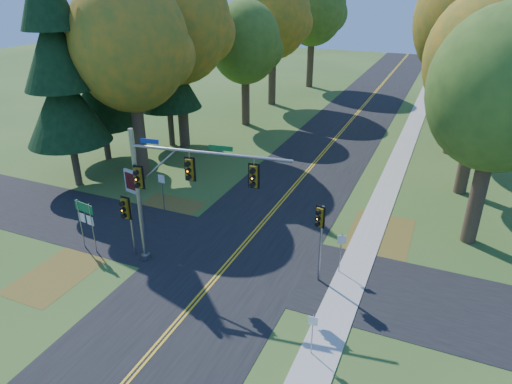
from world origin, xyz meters
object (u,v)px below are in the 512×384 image
at_px(east_signal_pole, 320,225).
at_px(traffic_mast, 173,184).
at_px(route_sign_cluster, 85,216).
at_px(info_kiosk, 131,182).

bearing_deg(east_signal_pole, traffic_mast, -152.80).
height_order(traffic_mast, route_sign_cluster, traffic_mast).
bearing_deg(east_signal_pole, route_sign_cluster, -155.11).
bearing_deg(route_sign_cluster, traffic_mast, 15.80).
distance_m(traffic_mast, info_kiosk, 10.68).
xyz_separation_m(traffic_mast, east_signal_pole, (6.94, 1.47, -1.47)).
relative_size(east_signal_pole, route_sign_cluster, 1.44).
distance_m(route_sign_cluster, info_kiosk, 7.41).
relative_size(traffic_mast, route_sign_cluster, 2.71).
relative_size(traffic_mast, info_kiosk, 4.65).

